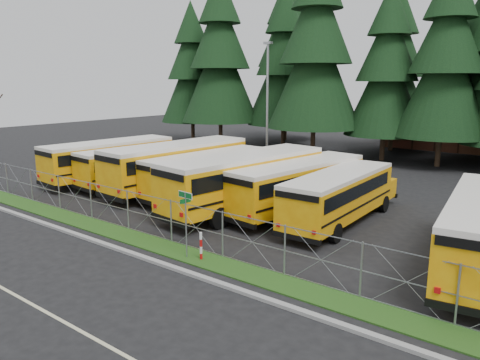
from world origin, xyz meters
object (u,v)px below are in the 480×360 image
object	(u,v)px
bus_0	(115,161)
bus_4	(250,182)
bus_1	(144,166)
bus_6	(342,198)
bus_3	(213,175)
light_standard	(267,101)
street_sign	(186,211)
bus_5	(301,187)
striped_bollard	(201,246)
bus_2	(182,167)

from	to	relation	value
bus_0	bus_4	world-z (taller)	bus_4
bus_1	bus_6	world-z (taller)	bus_1
bus_3	light_standard	world-z (taller)	light_standard
street_sign	bus_3	bearing A→B (deg)	125.17
bus_0	light_standard	world-z (taller)	light_standard
bus_1	bus_5	world-z (taller)	bus_5
street_sign	light_standard	bearing A→B (deg)	115.36
striped_bollard	bus_0	bearing A→B (deg)	153.79
bus_2	bus_5	size ratio (longest dim) A/B	1.11
bus_6	street_sign	bearing A→B (deg)	-110.36
bus_0	bus_4	size ratio (longest dim) A/B	0.91
bus_6	light_standard	size ratio (longest dim) A/B	1.01
bus_1	bus_2	xyz separation A→B (m)	(3.36, 0.39, 0.25)
bus_4	bus_0	bearing A→B (deg)	-173.75
bus_2	bus_5	world-z (taller)	bus_2
bus_3	street_sign	xyz separation A→B (m)	(6.02, -8.55, 0.64)
bus_3	light_standard	size ratio (longest dim) A/B	1.05
bus_1	bus_5	distance (m)	12.20
bus_2	bus_3	distance (m)	2.64
striped_bollard	light_standard	bearing A→B (deg)	117.17
bus_4	bus_5	xyz separation A→B (m)	(2.46, 1.37, -0.17)
bus_3	striped_bollard	size ratio (longest dim) A/B	8.84
bus_0	bus_2	xyz separation A→B (m)	(6.05, 0.82, 0.12)
bus_3	bus_6	world-z (taller)	bus_3
bus_0	bus_2	bearing A→B (deg)	12.60
bus_5	light_standard	distance (m)	13.75
bus_1	light_standard	bearing A→B (deg)	78.00
bus_3	street_sign	size ratio (longest dim) A/B	3.78
bus_1	bus_6	distance (m)	14.86
bus_0	bus_1	bearing A→B (deg)	13.98
street_sign	light_standard	world-z (taller)	light_standard
bus_0	bus_4	xyz separation A→B (m)	(12.41, -0.26, 0.14)
bus_0	bus_2	size ratio (longest dim) A/B	0.92
bus_1	bus_4	size ratio (longest dim) A/B	0.84
street_sign	light_standard	xyz separation A→B (m)	(-8.76, 18.48, 3.47)
bus_2	bus_4	distance (m)	6.46
bus_1	striped_bollard	world-z (taller)	bus_1
light_standard	bus_4	bearing A→B (deg)	-59.56
bus_0	bus_4	bearing A→B (deg)	3.71
bus_1	light_standard	distance (m)	11.59
bus_1	street_sign	bearing A→B (deg)	-28.67
bus_4	bus_3	bearing A→B (deg)	171.33
bus_5	striped_bollard	size ratio (longest dim) A/B	9.12
bus_2	striped_bollard	world-z (taller)	bus_2
bus_3	bus_6	size ratio (longest dim) A/B	1.04
bus_4	striped_bollard	distance (m)	7.92
bus_6	light_standard	bearing A→B (deg)	137.33
bus_2	light_standard	bearing A→B (deg)	94.78
bus_5	street_sign	distance (m)	8.86
bus_3	striped_bollard	xyz separation A→B (m)	(6.66, -8.37, -0.79)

